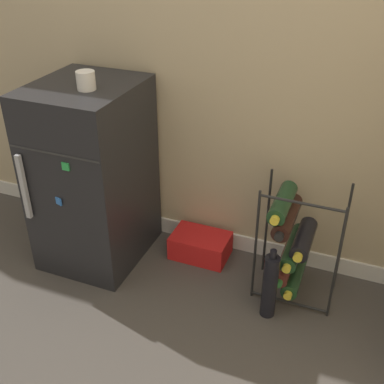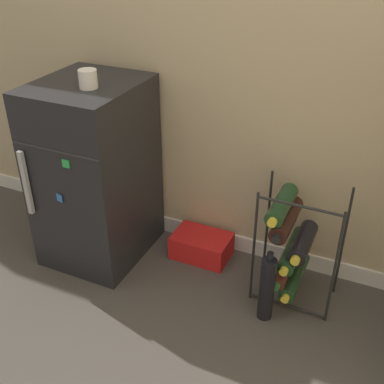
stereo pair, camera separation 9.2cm
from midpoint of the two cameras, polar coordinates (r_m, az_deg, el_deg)
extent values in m
plane|color=#423D38|center=(2.31, -3.24, -13.26)|extent=(14.00, 14.00, 0.00)
cube|color=tan|center=(2.22, 2.29, 21.45)|extent=(7.02, 0.06, 2.50)
cube|color=silver|center=(2.66, 1.49, -5.25)|extent=(7.02, 0.01, 0.09)
cube|color=black|center=(2.44, -12.70, 1.94)|extent=(0.47, 0.54, 0.92)
cube|color=#2D2D2D|center=(2.14, -17.34, 4.34)|extent=(0.46, 0.00, 0.01)
cube|color=#9E9EA3|center=(2.33, -20.38, 0.52)|extent=(0.02, 0.02, 0.33)
cube|color=blue|center=(2.26, -16.66, -1.08)|extent=(0.04, 0.02, 0.04)
cube|color=green|center=(2.13, -15.96, 2.90)|extent=(0.04, 0.01, 0.04)
cylinder|color=black|center=(2.19, 6.34, -6.46)|extent=(0.01, 0.01, 0.58)
cylinder|color=black|center=(2.15, 15.59, -8.41)|extent=(0.01, 0.01, 0.58)
cylinder|color=black|center=(2.35, 7.77, -3.61)|extent=(0.01, 0.01, 0.58)
cylinder|color=black|center=(2.31, 16.33, -5.35)|extent=(0.01, 0.01, 0.58)
cylinder|color=black|center=(2.33, 10.25, -12.70)|extent=(0.36, 0.01, 0.01)
cylinder|color=black|center=(2.01, 11.66, -1.34)|extent=(0.36, 0.01, 0.01)
cylinder|color=#19381E|center=(2.35, 11.04, -9.40)|extent=(0.08, 0.31, 0.08)
cylinder|color=gold|center=(2.22, 10.10, -12.00)|extent=(0.04, 0.02, 0.04)
cylinder|color=#56231E|center=(2.32, 10.03, -8.15)|extent=(0.07, 0.31, 0.07)
cylinder|color=#2D7033|center=(2.20, 9.03, -10.68)|extent=(0.03, 0.02, 0.03)
cylinder|color=#19381E|center=(2.26, 10.86, -6.49)|extent=(0.08, 0.30, 0.08)
cylinder|color=gold|center=(2.14, 9.91, -8.94)|extent=(0.04, 0.02, 0.04)
cylinder|color=black|center=(2.23, 11.97, -5.50)|extent=(0.08, 0.26, 0.08)
cylinder|color=gold|center=(2.11, 11.19, -7.63)|extent=(0.04, 0.02, 0.04)
cylinder|color=black|center=(2.18, 10.05, -2.93)|extent=(0.08, 0.30, 0.08)
cylinder|color=black|center=(2.05, 9.01, -5.26)|extent=(0.04, 0.02, 0.04)
cylinder|color=#19381E|center=(2.15, 9.49, -1.27)|extent=(0.08, 0.28, 0.08)
cylinder|color=gold|center=(2.02, 8.49, -3.36)|extent=(0.04, 0.02, 0.04)
cube|color=red|center=(2.56, -0.03, -6.36)|extent=(0.30, 0.20, 0.13)
cylinder|color=silver|center=(2.17, -13.69, 12.72)|extent=(0.08, 0.08, 0.08)
cylinder|color=black|center=(2.18, 7.98, -11.06)|extent=(0.07, 0.07, 0.32)
cylinder|color=black|center=(2.07, 8.34, -7.32)|extent=(0.03, 0.03, 0.04)
camera|label=1|loc=(0.05, -91.18, -0.70)|focal=45.00mm
camera|label=2|loc=(0.05, 88.82, 0.70)|focal=45.00mm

